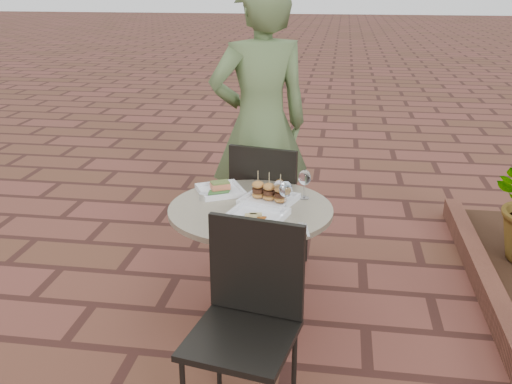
# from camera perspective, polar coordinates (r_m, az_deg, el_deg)

# --- Properties ---
(ground) EXTENTS (60.00, 60.00, 0.00)m
(ground) POSITION_cam_1_polar(r_m,az_deg,el_deg) (3.51, -3.11, -12.22)
(ground) COLOR brown
(ground) RESTS_ON ground
(cafe_table) EXTENTS (0.90, 0.90, 0.73)m
(cafe_table) POSITION_cam_1_polar(r_m,az_deg,el_deg) (3.21, -0.53, -5.58)
(cafe_table) COLOR gray
(cafe_table) RESTS_ON ground
(chair_far) EXTENTS (0.52, 0.52, 0.93)m
(chair_far) POSITION_cam_1_polar(r_m,az_deg,el_deg) (3.71, 1.20, -0.79)
(chair_far) COLOR black
(chair_far) RESTS_ON ground
(chair_near) EXTENTS (0.52, 0.52, 0.93)m
(chair_near) POSITION_cam_1_polar(r_m,az_deg,el_deg) (2.55, -0.78, -11.53)
(chair_near) COLOR black
(chair_near) RESTS_ON ground
(diner) EXTENTS (0.83, 0.71, 1.92)m
(diner) POSITION_cam_1_polar(r_m,az_deg,el_deg) (3.90, 0.43, 6.62)
(diner) COLOR #4A5F34
(diner) RESTS_ON ground
(plate_salmon) EXTENTS (0.33, 0.33, 0.07)m
(plate_salmon) POSITION_cam_1_polar(r_m,az_deg,el_deg) (3.32, -3.60, 0.25)
(plate_salmon) COLOR silver
(plate_salmon) RESTS_ON cafe_table
(plate_sliders) EXTENTS (0.35, 0.35, 0.17)m
(plate_sliders) POSITION_cam_1_polar(r_m,az_deg,el_deg) (3.17, 1.31, -0.38)
(plate_sliders) COLOR silver
(plate_sliders) RESTS_ON cafe_table
(plate_tuna) EXTENTS (0.35, 0.35, 0.03)m
(plate_tuna) POSITION_cam_1_polar(r_m,az_deg,el_deg) (2.95, -0.03, -2.42)
(plate_tuna) COLOR silver
(plate_tuna) RESTS_ON cafe_table
(wine_glass_right) EXTENTS (0.07, 0.07, 0.17)m
(wine_glass_right) POSITION_cam_1_polar(r_m,az_deg,el_deg) (3.03, 2.98, 0.20)
(wine_glass_right) COLOR white
(wine_glass_right) RESTS_ON cafe_table
(wine_glass_mid) EXTENTS (0.06, 0.06, 0.15)m
(wine_glass_mid) POSITION_cam_1_polar(r_m,az_deg,el_deg) (3.12, 2.34, 0.55)
(wine_glass_mid) COLOR white
(wine_glass_mid) RESTS_ON cafe_table
(wine_glass_far) EXTENTS (0.07, 0.07, 0.17)m
(wine_glass_far) POSITION_cam_1_polar(r_m,az_deg,el_deg) (3.21, 4.88, 1.38)
(wine_glass_far) COLOR white
(wine_glass_far) RESTS_ON cafe_table
(steel_ramekin) EXTENTS (0.06, 0.06, 0.04)m
(steel_ramekin) POSITION_cam_1_polar(r_m,az_deg,el_deg) (3.22, -5.26, -0.45)
(steel_ramekin) COLOR silver
(steel_ramekin) RESTS_ON cafe_table
(cutlery_set) EXTENTS (0.10, 0.19, 0.00)m
(cutlery_set) POSITION_cam_1_polar(r_m,az_deg,el_deg) (2.84, 4.66, -3.80)
(cutlery_set) COLOR silver
(cutlery_set) RESTS_ON cafe_table
(planter_curb) EXTENTS (0.12, 3.00, 0.15)m
(planter_curb) POSITION_cam_1_polar(r_m,az_deg,el_deg) (3.80, 22.62, -9.88)
(planter_curb) COLOR brown
(planter_curb) RESTS_ON ground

